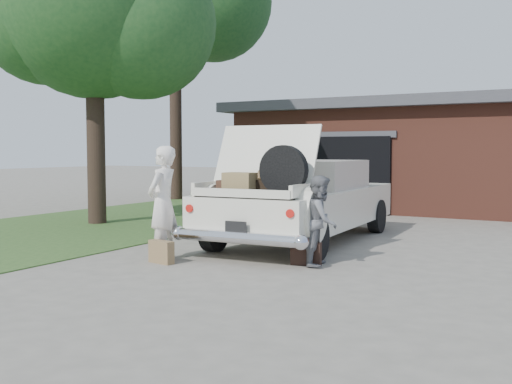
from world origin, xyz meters
The scene contains 9 objects.
ground centered at (0.00, 0.00, 0.00)m, with size 90.00×90.00×0.00m, color gray.
grass_strip centered at (-5.50, 3.00, 0.01)m, with size 6.00×16.00×0.02m, color #2D4C1E.
house centered at (0.98, 11.47, 1.67)m, with size 12.80×7.80×3.30m.
tree_left centered at (-5.56, 2.61, 5.20)m, with size 5.49×4.78×7.83m.
sedan centered at (-0.01, 2.50, 0.83)m, with size 2.46×5.74×2.25m.
woman_left centered at (-1.23, -0.38, 0.94)m, with size 0.69×0.45×1.88m, color white.
woman_right centered at (1.29, 0.38, 0.71)m, with size 0.69×0.54×1.42m, color slate.
suitcase_left centered at (-1.00, -0.71, 0.18)m, with size 0.47×0.15×0.36m, color #95754B.
suitcase_right centered at (1.09, 0.28, 0.18)m, with size 0.48×0.15×0.37m, color black.
Camera 1 is at (4.99, -8.21, 1.81)m, focal length 42.00 mm.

